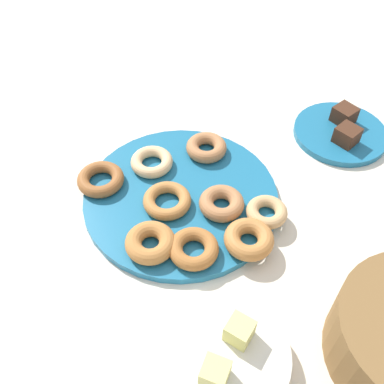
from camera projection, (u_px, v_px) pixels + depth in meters
ground_plane at (181, 199)px, 0.87m from camera, size 2.40×2.40×0.00m
donut_plate at (181, 197)px, 0.87m from camera, size 0.38×0.38×0.02m
donut_0 at (152, 162)px, 0.90m from camera, size 0.12×0.12×0.02m
donut_1 at (101, 179)px, 0.87m from camera, size 0.11×0.11×0.02m
donut_2 at (206, 148)px, 0.93m from camera, size 0.12×0.12×0.03m
donut_3 at (248, 240)px, 0.77m from camera, size 0.12×0.12×0.03m
donut_4 at (194, 249)px, 0.76m from camera, size 0.12×0.12×0.02m
donut_5 at (169, 202)px, 0.83m from camera, size 0.12×0.12×0.02m
donut_6 at (150, 243)px, 0.77m from camera, size 0.09×0.09×0.03m
donut_7 at (267, 212)px, 0.82m from camera, size 0.09×0.09×0.02m
donut_8 at (222, 203)px, 0.83m from camera, size 0.12×0.12×0.03m
cake_plate at (340, 133)px, 0.99m from camera, size 0.20×0.20×0.01m
brownie_near at (344, 115)px, 0.99m from camera, size 0.05×0.05×0.04m
brownie_far at (347, 135)px, 0.95m from camera, size 0.05×0.05×0.04m
fruit_bowl at (222, 358)px, 0.65m from camera, size 0.20×0.20×0.04m
melon_chunk_left at (240, 331)px, 0.64m from camera, size 0.04×0.04×0.04m
melon_chunk_right at (215, 373)px, 0.60m from camera, size 0.05×0.05×0.04m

